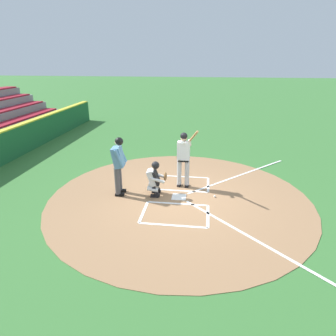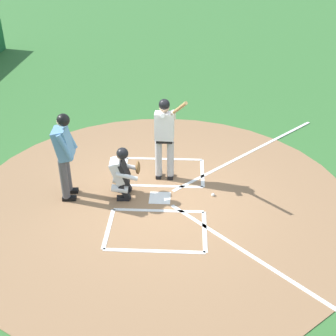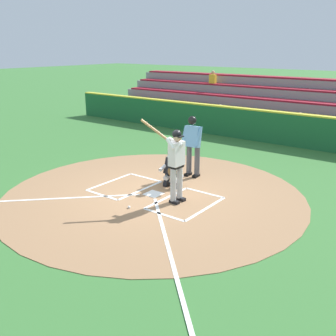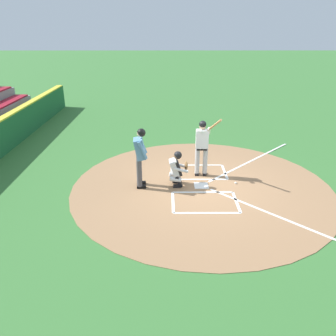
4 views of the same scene
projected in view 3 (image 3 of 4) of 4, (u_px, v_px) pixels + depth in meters
The scene contains 9 objects.
ground_plane at pixel (154, 194), 10.41m from camera, with size 120.00×120.00×0.00m, color #387033.
dirt_circle at pixel (153, 194), 10.41m from camera, with size 8.00×8.00×0.01m, color #99704C.
home_plate_and_chalk at pixel (131, 204), 9.74m from camera, with size 7.93×4.91×0.01m.
batter at pixel (176, 161), 9.57m from camera, with size 0.94×0.69×2.13m.
catcher at pixel (172, 167), 10.76m from camera, with size 0.61×0.61×1.13m.
plate_umpire at pixel (193, 142), 11.52m from camera, with size 0.60×0.44×1.86m.
baseball at pixel (129, 207), 9.49m from camera, with size 0.07×0.07×0.07m, color white.
backstop_wall at pixel (269, 127), 15.91m from camera, with size 22.00×0.36×1.31m.
bleacher_stand at pixel (297, 111), 18.33m from camera, with size 20.00×4.25×2.55m.
Camera 3 is at (-6.20, 7.50, 3.80)m, focal length 41.49 mm.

